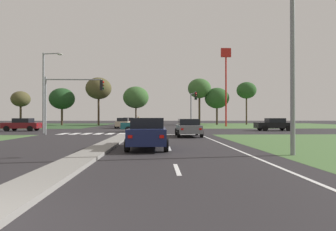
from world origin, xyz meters
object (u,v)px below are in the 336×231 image
(car_maroon_fourth, at_px, (22,124))
(treeline_sixth, at_px, (246,90))
(street_lamp_near, at_px, (294,47))
(treeline_seventh, at_px, (217,98))
(car_blue_near, at_px, (133,121))
(fastfood_pole_sign, at_px, (226,70))
(car_black_second, at_px, (274,124))
(traffic_signal_far_right, at_px, (193,103))
(pedestrian_at_median, at_px, (138,120))
(treeline_third, at_px, (99,89))
(traffic_signal_near_left, at_px, (68,94))
(car_grey_seventh, at_px, (188,127))
(car_red_eighth, at_px, (128,122))
(car_beige_sixth, at_px, (123,123))
(car_navy_third, at_px, (148,133))
(treeline_fourth, at_px, (136,97))
(street_lamp_second, at_px, (45,88))
(car_teal_fifth, at_px, (142,125))
(treeline_near, at_px, (21,99))
(treeline_fifth, at_px, (199,89))
(treeline_second, at_px, (62,99))

(car_maroon_fourth, bearing_deg, treeline_sixth, -51.87)
(street_lamp_near, xyz_separation_m, treeline_seventh, (6.88, 49.67, 1.07))
(car_blue_near, height_order, fastfood_pole_sign, fastfood_pole_sign)
(car_black_second, relative_size, treeline_seventh, 0.55)
(car_black_second, height_order, traffic_signal_far_right, traffic_signal_far_right)
(pedestrian_at_median, xyz_separation_m, treeline_third, (-9.01, 13.03, 6.34))
(traffic_signal_near_left, height_order, treeline_seventh, treeline_seventh)
(car_grey_seventh, distance_m, car_red_eighth, 26.93)
(car_black_second, bearing_deg, car_beige_sixth, 66.05)
(car_red_eighth, height_order, treeline_seventh, treeline_seventh)
(fastfood_pole_sign, bearing_deg, traffic_signal_far_right, -120.87)
(car_navy_third, height_order, treeline_seventh, treeline_seventh)
(traffic_signal_near_left, height_order, treeline_fourth, treeline_fourth)
(car_beige_sixth, height_order, street_lamp_second, street_lamp_second)
(car_teal_fifth, xyz_separation_m, treeline_seventh, (14.63, 29.89, 4.98))
(car_teal_fifth, bearing_deg, fastfood_pole_sign, 143.27)
(car_blue_near, bearing_deg, car_grey_seventh, 101.92)
(car_maroon_fourth, height_order, car_beige_sixth, car_beige_sixth)
(street_lamp_second, bearing_deg, car_black_second, 10.45)
(street_lamp_near, bearing_deg, traffic_signal_far_right, 92.83)
(treeline_sixth, bearing_deg, car_red_eighth, -153.12)
(treeline_near, relative_size, treeline_sixth, 0.73)
(treeline_third, bearing_deg, car_navy_third, -75.38)
(car_blue_near, height_order, treeline_fourth, treeline_fourth)
(car_teal_fifth, xyz_separation_m, fastfood_pole_sign, (13.92, 18.66, 9.18))
(pedestrian_at_median, bearing_deg, car_teal_fifth, -109.34)
(car_blue_near, distance_m, car_maroon_fourth, 28.82)
(traffic_signal_near_left, distance_m, treeline_seventh, 40.82)
(car_teal_fifth, height_order, street_lamp_second, street_lamp_second)
(street_lamp_second, xyz_separation_m, treeline_fifth, (20.50, 32.65, 3.27))
(car_black_second, relative_size, treeline_second, 0.58)
(treeline_seventh, bearing_deg, treeline_second, -175.83)
(traffic_signal_far_right, height_order, treeline_seventh, treeline_seventh)
(traffic_signal_near_left, relative_size, treeline_sixth, 0.59)
(car_navy_third, relative_size, treeline_seventh, 0.57)
(street_lamp_second, xyz_separation_m, treeline_second, (-8.19, 30.06, 0.81))
(treeline_third, bearing_deg, treeline_fourth, 1.22)
(car_teal_fifth, relative_size, car_red_eighth, 1.05)
(car_red_eighth, bearing_deg, car_teal_fifth, 100.51)
(street_lamp_near, relative_size, fastfood_pole_sign, 0.59)
(car_red_eighth, relative_size, street_lamp_near, 0.53)
(traffic_signal_far_right, relative_size, treeline_fifth, 0.55)
(treeline_fifth, bearing_deg, pedestrian_at_median, -127.27)
(fastfood_pole_sign, bearing_deg, treeline_near, 168.50)
(car_teal_fifth, xyz_separation_m, traffic_signal_far_right, (6.46, 6.19, 2.75))
(car_navy_third, xyz_separation_m, street_lamp_second, (-10.90, 14.65, 3.79))
(car_grey_seventh, distance_m, treeline_sixth, 42.44)
(car_red_eighth, xyz_separation_m, treeline_fourth, (0.62, 9.25, 4.92))
(car_beige_sixth, xyz_separation_m, treeline_fifth, (14.23, 19.39, 7.09))
(pedestrian_at_median, relative_size, treeline_fourth, 0.21)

